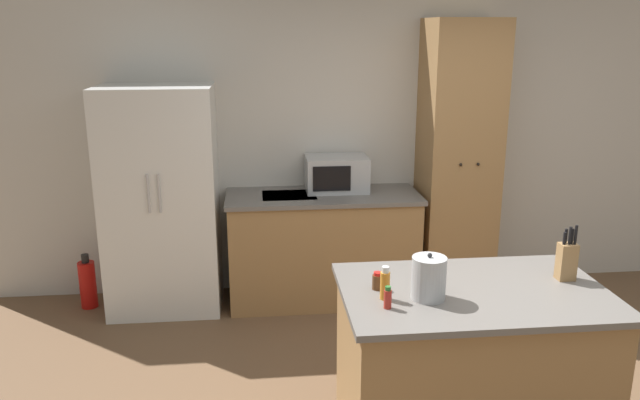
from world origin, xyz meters
name	(u,v)px	position (x,y,z in m)	size (l,w,h in m)	color
wall_back	(394,142)	(0.00, 2.33, 1.30)	(7.20, 0.06, 2.60)	beige
refrigerator	(161,201)	(-1.97, 1.99, 0.92)	(0.89, 0.65, 1.83)	white
back_counter	(323,247)	(-0.66, 1.99, 0.47)	(1.60, 0.66, 0.94)	#9E7547
pantry_cabinet	(458,163)	(0.48, 2.02, 1.17)	(0.59, 0.59, 2.34)	#9E7547
kitchen_island	(469,367)	(-0.07, -0.01, 0.46)	(1.41, 0.91, 0.93)	#9E7547
microwave	(336,174)	(-0.53, 2.10, 1.08)	(0.52, 0.36, 0.29)	#B2B5B7
knife_block	(567,260)	(0.47, 0.07, 1.04)	(0.09, 0.08, 0.31)	#9E7547
spice_bottle_tall_dark	(385,284)	(-0.57, -0.08, 1.01)	(0.05, 0.05, 0.18)	orange
spice_bottle_short_red	(388,298)	(-0.58, -0.19, 0.98)	(0.04, 0.04, 0.12)	#B2281E
spice_bottle_amber_oil	(377,281)	(-0.58, 0.05, 0.97)	(0.06, 0.06, 0.10)	#563319
kettle	(429,278)	(-0.35, -0.09, 1.04)	(0.18, 0.18, 0.25)	#B2B5B7
fire_extinguisher	(88,284)	(-2.63, 2.03, 0.21)	(0.14, 0.14, 0.47)	red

